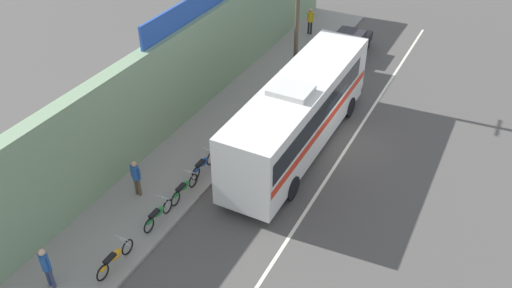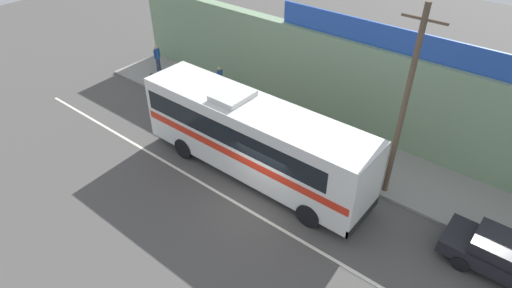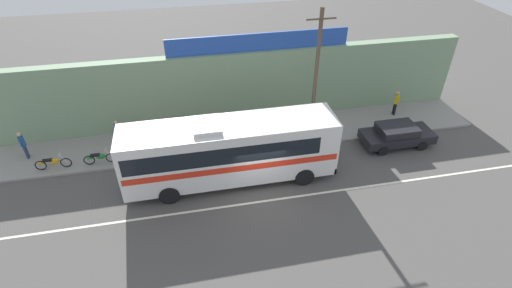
% 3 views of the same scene
% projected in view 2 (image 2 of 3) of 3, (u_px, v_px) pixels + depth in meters
% --- Properties ---
extents(ground_plane, '(70.00, 70.00, 0.00)m').
position_uv_depth(ground_plane, '(260.00, 200.00, 18.22)').
color(ground_plane, '#4F4C49').
extents(sidewalk_slab, '(30.00, 3.60, 0.14)m').
position_uv_depth(sidewalk_slab, '(324.00, 143.00, 21.46)').
color(sidewalk_slab, gray).
rests_on(sidewalk_slab, ground_plane).
extents(storefront_facade, '(30.00, 0.70, 4.80)m').
position_uv_depth(storefront_facade, '(351.00, 87.00, 21.45)').
color(storefront_facade, gray).
rests_on(storefront_facade, ground_plane).
extents(storefront_billboard, '(11.33, 0.12, 1.10)m').
position_uv_depth(storefront_billboard, '(388.00, 37.00, 19.01)').
color(storefront_billboard, '#234CAD').
rests_on(storefront_billboard, storefront_facade).
extents(road_center_stripe, '(30.00, 0.14, 0.01)m').
position_uv_depth(road_center_stripe, '(248.00, 210.00, 17.71)').
color(road_center_stripe, silver).
rests_on(road_center_stripe, ground_plane).
extents(intercity_bus, '(11.11, 2.61, 3.78)m').
position_uv_depth(intercity_bus, '(252.00, 135.00, 18.55)').
color(intercity_bus, silver).
rests_on(intercity_bus, ground_plane).
extents(parked_car, '(4.36, 1.89, 1.37)m').
position_uv_depth(parked_car, '(508.00, 258.00, 14.76)').
color(parked_car, black).
rests_on(parked_car, ground_plane).
extents(utility_pole, '(1.60, 0.22, 8.15)m').
position_uv_depth(utility_pole, '(404.00, 106.00, 16.08)').
color(utility_pole, brown).
rests_on(utility_pole, sidewalk_slab).
extents(motorcycle_purple, '(1.82, 0.56, 0.94)m').
position_uv_depth(motorcycle_purple, '(188.00, 92.00, 24.77)').
color(motorcycle_purple, black).
rests_on(motorcycle_purple, sidewalk_slab).
extents(motorcycle_blue, '(1.96, 0.56, 0.94)m').
position_uv_depth(motorcycle_blue, '(160.00, 79.00, 26.08)').
color(motorcycle_blue, black).
rests_on(motorcycle_blue, sidewalk_slab).
extents(motorcycle_red, '(1.82, 0.56, 0.94)m').
position_uv_depth(motorcycle_red, '(234.00, 111.00, 23.09)').
color(motorcycle_red, black).
rests_on(motorcycle_red, sidewalk_slab).
extents(motorcycle_black, '(1.91, 0.56, 0.94)m').
position_uv_depth(motorcycle_black, '(209.00, 102.00, 23.85)').
color(motorcycle_black, black).
rests_on(motorcycle_black, sidewalk_slab).
extents(pedestrian_near_shop, '(0.30, 0.48, 1.69)m').
position_uv_depth(pedestrian_near_shop, '(220.00, 78.00, 25.02)').
color(pedestrian_near_shop, brown).
rests_on(pedestrian_near_shop, sidewalk_slab).
extents(pedestrian_by_curb, '(0.30, 0.48, 1.76)m').
position_uv_depth(pedestrian_by_curb, '(157.00, 56.00, 27.44)').
color(pedestrian_by_curb, navy).
rests_on(pedestrian_by_curb, sidewalk_slab).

